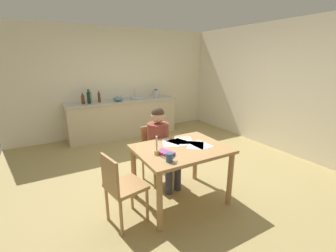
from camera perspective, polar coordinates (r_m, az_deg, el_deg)
ground_plane at (r=4.03m, az=-0.22°, el=-11.44°), size 5.20×5.20×0.04m
wall_back at (r=6.00m, az=-12.68°, el=10.64°), size 5.20×0.12×2.60m
wall_right at (r=5.37m, az=25.09°, el=8.88°), size 0.12×5.20×2.60m
kitchen_counter at (r=5.80m, az=-11.10°, el=2.02°), size 2.66×0.64×0.90m
dining_table at (r=2.99m, az=3.29°, el=-7.52°), size 1.15×0.88×0.77m
chair_at_table at (r=3.59m, az=-3.14°, el=-6.13°), size 0.44×0.44×0.87m
person_seated at (r=3.40m, az=-1.86°, el=-3.96°), size 0.37×0.61×1.19m
chair_side_empty at (r=2.70m, az=-11.65°, el=-14.48°), size 0.47×0.47×0.88m
coffee_mug at (r=2.54m, az=0.40°, el=-7.83°), size 0.12×0.08×0.10m
candlestick at (r=2.71m, az=-2.84°, el=-5.91°), size 0.06×0.06×0.23m
book_magazine at (r=2.74m, az=-0.62°, el=-6.73°), size 0.18×0.24×0.03m
paper_letter at (r=3.14m, az=2.68°, el=-3.95°), size 0.30×0.35×0.00m
paper_bill at (r=3.20m, az=4.18°, el=-3.60°), size 0.31×0.36×0.00m
paper_envelope at (r=3.04m, az=6.88°, el=-4.79°), size 0.35×0.36×0.00m
paper_receipt at (r=3.10m, az=0.60°, el=-4.21°), size 0.31×0.36×0.00m
paper_notice at (r=3.07m, az=8.12°, el=-4.61°), size 0.23×0.31×0.00m
sink_unit at (r=5.84m, az=-7.69°, el=7.01°), size 0.36×0.36×0.24m
bottle_oil at (r=5.41m, az=-20.47°, el=6.23°), size 0.07×0.07×0.24m
bottle_vinegar at (r=5.42m, az=-19.19°, el=6.74°), size 0.08×0.08×0.32m
bottle_wine_red at (r=5.59m, az=-18.81°, el=6.92°), size 0.06×0.06×0.29m
bottle_sauce at (r=5.52m, az=-16.81°, el=6.85°), size 0.06×0.06×0.26m
mixing_bowl at (r=5.59m, az=-12.40°, el=6.66°), size 0.23×0.23×0.11m
stovetop_kettle at (r=6.04m, az=-3.04°, el=8.16°), size 0.18×0.18×0.22m
wine_glass_near_sink at (r=5.85m, az=-11.39°, el=7.70°), size 0.07×0.07×0.15m
wine_glass_by_kettle at (r=5.82m, az=-12.24°, el=7.61°), size 0.07×0.07×0.15m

